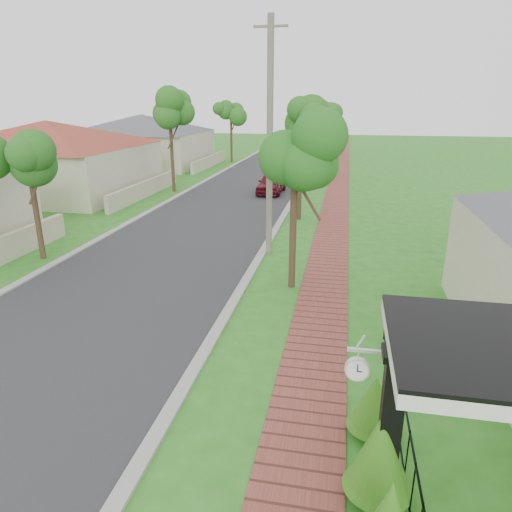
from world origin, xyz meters
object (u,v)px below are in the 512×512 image
Objects in this scene: near_tree at (295,162)px; station_clock at (358,367)px; utility_pole at (270,141)px; porch_post at (389,436)px; parked_car_white at (303,157)px; parked_car_red at (271,183)px.

station_clock is at bearing -76.23° from near_tree.
near_tree is 0.59× the size of utility_pole.
porch_post is 0.30× the size of utility_pole.
utility_pole is at bearing 106.23° from station_clock.
parked_car_white is at bearing 97.33° from porch_post.
utility_pole is at bearing -79.72° from parked_car_red.
parked_car_white is 0.87× the size of near_tree.
station_clock is at bearing -77.55° from parked_car_white.
near_tree is at bearing -79.38° from parked_car_white.
parked_car_red is at bearing 103.22° from porch_post.
near_tree reaches higher than station_clock.
porch_post is at bearing -72.04° from utility_pole.
station_clock is (-0.49, 0.40, 0.83)m from porch_post.
parked_car_red is at bearing 98.74° from utility_pole.
porch_post is 1.04m from station_clock.
utility_pole is at bearing -81.56° from parked_car_white.
parked_car_white reaches higher than parked_car_red.
porch_post is at bearing -75.24° from parked_car_red.
parked_car_white is 37.99m from station_clock.
near_tree is 7.85× the size of station_clock.
near_tree is (2.55, -30.11, 3.28)m from parked_car_white.
station_clock is at bearing 140.63° from porch_post.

